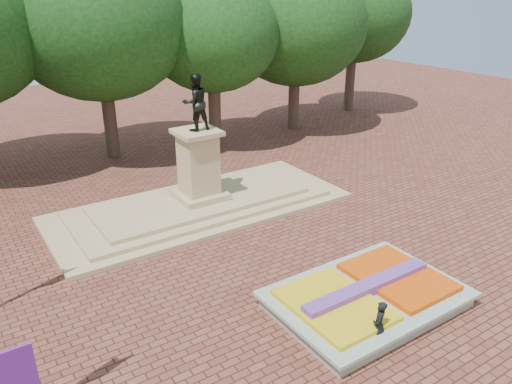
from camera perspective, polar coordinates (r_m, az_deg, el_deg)
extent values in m
plane|color=brown|center=(18.19, 5.63, -10.80)|extent=(90.00, 90.00, 0.00)
cube|color=gray|center=(17.45, 12.49, -12.03)|extent=(6.00, 4.00, 0.45)
cube|color=#ACB7A6|center=(17.30, 12.57, -11.28)|extent=(6.30, 4.30, 0.12)
cube|color=#D45D0B|center=(18.17, 15.86, -9.35)|extent=(2.60, 3.40, 0.22)
cube|color=yellow|center=(16.37, 8.95, -12.66)|extent=(2.60, 3.40, 0.18)
cube|color=#593491|center=(17.18, 12.63, -10.67)|extent=(5.20, 0.55, 0.38)
cube|color=tan|center=(24.04, -6.37, -1.70)|extent=(14.00, 6.00, 0.20)
cube|color=tan|center=(23.96, -6.39, -1.26)|extent=(12.00, 5.00, 0.20)
cube|color=tan|center=(23.88, -6.41, -0.83)|extent=(10.00, 4.00, 0.20)
cube|color=tan|center=(23.78, -6.44, -0.28)|extent=(2.20, 2.20, 0.30)
cube|color=tan|center=(23.21, -6.61, 3.24)|extent=(1.50, 1.50, 2.80)
cube|color=tan|center=(22.75, -6.78, 6.80)|extent=(1.90, 1.90, 0.20)
imported|color=black|center=(22.42, -6.94, 10.12)|extent=(1.22, 0.95, 2.50)
cylinder|color=#37261E|center=(31.88, -16.59, 7.35)|extent=(0.80, 0.80, 4.00)
ellipsoid|color=black|center=(31.02, -17.59, 15.70)|extent=(8.80, 8.80, 7.48)
cylinder|color=#37261E|center=(34.47, -5.38, 9.33)|extent=(0.80, 0.80, 4.00)
ellipsoid|color=black|center=(33.68, -5.69, 17.11)|extent=(8.80, 8.80, 7.48)
cylinder|color=#37261E|center=(38.18, 4.04, 10.71)|extent=(0.80, 0.80, 4.00)
ellipsoid|color=black|center=(37.47, 4.25, 17.74)|extent=(8.80, 8.80, 7.48)
cylinder|color=#37261E|center=(42.73, 11.69, 11.62)|extent=(0.80, 0.80, 4.00)
ellipsoid|color=black|center=(42.09, 12.22, 17.89)|extent=(8.80, 8.80, 7.48)
imported|color=black|center=(15.59, 13.87, -14.50)|extent=(0.67, 0.63, 1.54)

